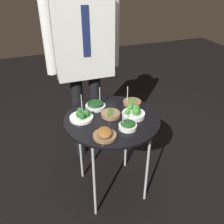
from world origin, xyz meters
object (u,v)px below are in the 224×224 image
bowl_spinach_front_right (95,105)px  serving_cart (112,123)px  bowl_asparagus_back_right (110,114)px  bowl_roast_mid_right (105,134)px  bowl_broccoli_front_center (134,113)px  bowl_spinach_center (128,125)px  waiter_figure (83,48)px  bowl_broccoli_front_left (82,116)px  bowl_asparagus_back_left (132,102)px

bowl_spinach_front_right → serving_cart: bearing=-69.1°
bowl_asparagus_back_right → bowl_roast_mid_right: (-0.12, -0.24, 0.01)m
bowl_broccoli_front_center → bowl_spinach_center: bearing=-128.6°
bowl_roast_mid_right → waiter_figure: (0.07, 0.76, 0.35)m
bowl_spinach_center → waiter_figure: 0.81m
bowl_broccoli_front_left → bowl_spinach_front_right: bearing=42.0°
bowl_asparagus_back_right → bowl_spinach_center: (0.06, -0.19, 0.01)m
serving_cart → bowl_asparagus_back_left: bowl_asparagus_back_left is taller
bowl_asparagus_back_left → serving_cart: bearing=-147.4°
waiter_figure → bowl_roast_mid_right: bearing=-95.2°
serving_cart → bowl_asparagus_back_right: bearing=97.5°
bowl_broccoli_front_center → waiter_figure: bearing=109.8°
bowl_asparagus_back_left → bowl_roast_mid_right: (-0.35, -0.35, 0.01)m
bowl_broccoli_front_left → bowl_spinach_front_right: bowl_broccoli_front_left is taller
bowl_spinach_front_right → bowl_spinach_center: bowl_spinach_front_right is taller
bowl_asparagus_back_left → bowl_roast_mid_right: 0.50m
bowl_roast_mid_right → bowl_spinach_front_right: bowl_spinach_front_right is taller
bowl_broccoli_front_left → waiter_figure: 0.62m
bowl_spinach_center → bowl_broccoli_front_left: bearing=140.1°
bowl_asparagus_back_left → bowl_spinach_front_right: size_ratio=0.95×
serving_cart → bowl_roast_mid_right: size_ratio=4.62×
serving_cart → bowl_broccoli_front_left: bearing=164.1°
serving_cart → bowl_asparagus_back_left: size_ratio=4.70×
bowl_asparagus_back_right → bowl_broccoli_front_left: (-0.21, 0.03, 0.01)m
serving_cart → bowl_asparagus_back_right: size_ratio=5.03×
bowl_asparagus_back_right → bowl_broccoli_front_left: 0.21m
bowl_asparagus_back_left → bowl_broccoli_front_left: bowl_broccoli_front_left is taller
bowl_asparagus_back_right → bowl_spinach_front_right: size_ratio=0.89×
bowl_asparagus_back_left → waiter_figure: 0.61m
serving_cart → bowl_spinach_center: bowl_spinach_center is taller
bowl_asparagus_back_right → serving_cart: bearing=-82.5°
bowl_broccoli_front_center → bowl_spinach_front_right: (-0.23, 0.22, -0.00)m
bowl_roast_mid_right → bowl_spinach_front_right: size_ratio=0.97×
bowl_asparagus_back_right → waiter_figure: size_ratio=0.08×
bowl_roast_mid_right → waiter_figure: 0.84m
bowl_asparagus_back_left → bowl_roast_mid_right: bearing=-134.9°
bowl_roast_mid_right → bowl_broccoli_front_center: bearing=31.1°
bowl_spinach_front_right → bowl_spinach_center: bearing=-69.9°
bowl_asparagus_back_left → waiter_figure: waiter_figure is taller
bowl_broccoli_front_left → waiter_figure: waiter_figure is taller
bowl_asparagus_back_right → bowl_broccoli_front_center: size_ratio=0.84×
bowl_asparagus_back_left → bowl_broccoli_front_center: size_ratio=0.90×
bowl_asparagus_back_right → bowl_asparagus_back_left: 0.26m
bowl_spinach_center → waiter_figure: (-0.11, 0.72, 0.35)m
bowl_spinach_front_right → bowl_asparagus_back_right: bearing=-66.8°
bowl_spinach_front_right → waiter_figure: (0.02, 0.37, 0.34)m
bowl_broccoli_front_center → bowl_asparagus_back_right: bearing=158.0°
bowl_asparagus_back_left → bowl_broccoli_front_center: bowl_asparagus_back_left is taller
bowl_asparagus_back_left → bowl_broccoli_front_left: (-0.44, -0.08, 0.01)m
bowl_broccoli_front_center → serving_cart: bearing=167.0°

